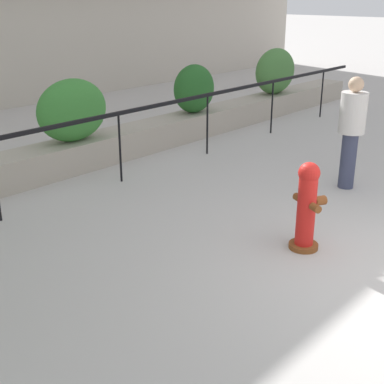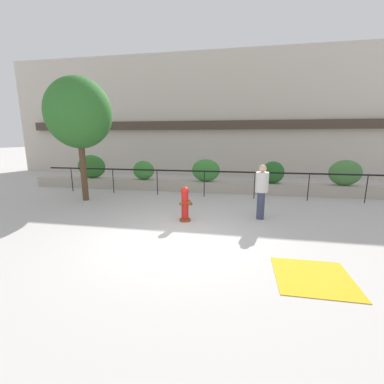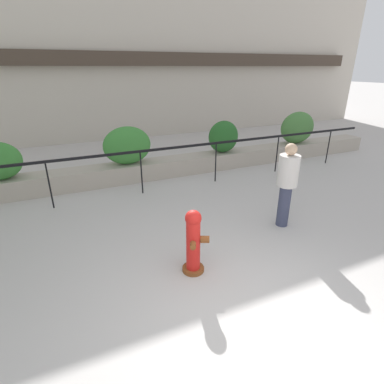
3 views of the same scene
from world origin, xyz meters
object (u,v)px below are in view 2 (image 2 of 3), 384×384
(pedestrian, at_px, (262,188))
(hedge_bush_2, at_px, (206,170))
(hedge_bush_0, at_px, (92,167))
(hedge_bush_1, at_px, (144,170))
(hedge_bush_3, at_px, (273,172))
(fire_hydrant, at_px, (185,204))
(street_tree, at_px, (78,113))
(hedge_bush_4, at_px, (345,173))

(pedestrian, bearing_deg, hedge_bush_2, 119.87)
(hedge_bush_0, relative_size, hedge_bush_1, 1.43)
(hedge_bush_2, bearing_deg, hedge_bush_3, 0.00)
(hedge_bush_3, bearing_deg, hedge_bush_2, 180.00)
(hedge_bush_3, distance_m, fire_hydrant, 5.55)
(hedge_bush_1, relative_size, street_tree, 0.22)
(street_tree, distance_m, pedestrian, 7.49)
(hedge_bush_0, relative_size, hedge_bush_2, 1.14)
(hedge_bush_0, distance_m, hedge_bush_4, 12.03)
(hedge_bush_0, relative_size, pedestrian, 0.88)
(hedge_bush_2, relative_size, fire_hydrant, 1.23)
(hedge_bush_2, bearing_deg, fire_hydrant, -90.61)
(hedge_bush_4, distance_m, pedestrian, 5.49)
(hedge_bush_0, bearing_deg, pedestrian, -25.65)
(fire_hydrant, relative_size, pedestrian, 0.62)
(fire_hydrant, bearing_deg, street_tree, 157.32)
(fire_hydrant, bearing_deg, hedge_bush_1, 123.94)
(hedge_bush_1, relative_size, hedge_bush_3, 1.06)
(hedge_bush_3, xyz_separation_m, street_tree, (-7.76, -2.64, 2.46))
(hedge_bush_3, bearing_deg, pedestrian, -101.64)
(hedge_bush_1, height_order, pedestrian, pedestrian)
(hedge_bush_4, xyz_separation_m, fire_hydrant, (-6.14, -4.57, -0.50))
(hedge_bush_4, bearing_deg, hedge_bush_2, 180.00)
(hedge_bush_1, height_order, street_tree, street_tree)
(hedge_bush_2, xyz_separation_m, pedestrian, (2.26, -3.94, -0.04))
(hedge_bush_2, height_order, fire_hydrant, hedge_bush_2)
(hedge_bush_2, bearing_deg, hedge_bush_4, 0.00)
(street_tree, bearing_deg, hedge_bush_2, 29.39)
(hedge_bush_0, xyz_separation_m, hedge_bush_2, (5.94, 0.00, -0.06))
(fire_hydrant, relative_size, street_tree, 0.22)
(hedge_bush_4, relative_size, fire_hydrant, 1.26)
(hedge_bush_2, bearing_deg, hedge_bush_1, 180.00)
(hedge_bush_2, distance_m, fire_hydrant, 4.60)
(hedge_bush_2, height_order, hedge_bush_4, hedge_bush_4)
(hedge_bush_1, bearing_deg, fire_hydrant, -56.06)
(hedge_bush_2, relative_size, hedge_bush_3, 1.33)
(hedge_bush_3, distance_m, hedge_bush_4, 3.01)
(hedge_bush_1, height_order, hedge_bush_2, hedge_bush_2)
(fire_hydrant, bearing_deg, hedge_bush_3, 55.66)
(hedge_bush_0, bearing_deg, hedge_bush_2, 0.00)
(hedge_bush_2, xyz_separation_m, street_tree, (-4.68, -2.64, 2.44))
(fire_hydrant, xyz_separation_m, pedestrian, (2.31, 0.63, 0.44))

